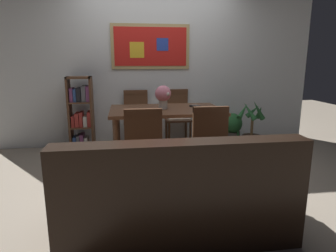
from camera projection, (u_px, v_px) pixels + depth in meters
ground_plane at (169, 172)px, 3.69m from camera, size 12.00×12.00×0.00m
wall_back_with_painting at (156, 65)px, 4.76m from camera, size 5.20×0.14×2.60m
dining_table at (166, 116)px, 3.92m from camera, size 1.47×0.92×0.75m
dining_chair_far_right at (177, 113)px, 4.81m from camera, size 0.40×0.41×0.91m
dining_chair_near_right at (207, 139)px, 3.22m from camera, size 0.40×0.41×0.91m
dining_chair_near_left at (143, 142)px, 3.08m from camera, size 0.40×0.41×0.91m
dining_chair_far_left at (136, 114)px, 4.67m from camera, size 0.40×0.41×0.91m
leather_couch at (176, 197)px, 2.36m from camera, size 1.80×0.84×0.84m
bookshelf at (81, 115)px, 4.46m from camera, size 0.36×0.28×1.14m
potted_ivy at (232, 128)px, 4.82m from camera, size 0.34×0.34×0.57m
potted_palm at (251, 133)px, 4.53m from camera, size 0.41×0.44×0.82m
flower_vase at (163, 95)px, 3.85m from camera, size 0.22×0.21×0.31m
tv_remote at (195, 106)px, 4.04m from camera, size 0.15×0.12×0.02m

